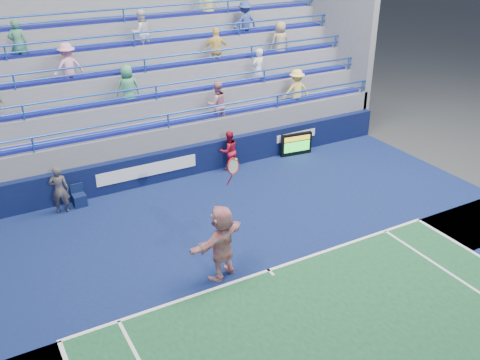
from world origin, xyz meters
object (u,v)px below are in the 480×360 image
tennis_player (222,242)px  line_judge (59,190)px  ball_girl (229,151)px  judge_chair (79,199)px  serve_speed_board (296,144)px

tennis_player → line_judge: bearing=117.9°
tennis_player → ball_girl: size_ratio=2.19×
line_judge → tennis_player: bearing=133.9°
judge_chair → line_judge: line_judge is taller
judge_chair → tennis_player: size_ratio=0.22×
judge_chair → ball_girl: 5.59m
line_judge → serve_speed_board: bearing=-162.7°
judge_chair → line_judge: size_ratio=0.45×
serve_speed_board → judge_chair: (-8.52, -0.04, -0.22)m
ball_girl → judge_chair: bearing=0.3°
serve_speed_board → judge_chair: serve_speed_board is taller
judge_chair → tennis_player: 6.14m
judge_chair → line_judge: (-0.59, -0.16, 0.56)m
line_judge → ball_girl: line_judge is taller
line_judge → ball_girl: (6.15, 0.28, -0.05)m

